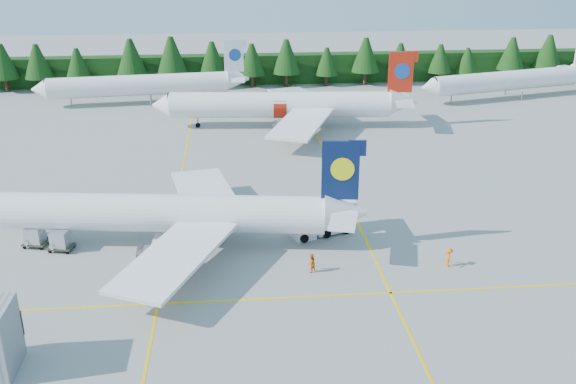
{
  "coord_description": "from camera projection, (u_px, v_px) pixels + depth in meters",
  "views": [
    {
      "loc": [
        -7.29,
        -53.49,
        28.68
      ],
      "look_at": [
        -1.53,
        9.76,
        3.5
      ],
      "focal_mm": 40.0,
      "sensor_mm": 36.0,
      "label": 1
    }
  ],
  "objects": [
    {
      "name": "crew_b",
      "position": [
        311.0,
        263.0,
        58.88
      ],
      "size": [
        1.12,
        1.08,
        1.81
      ],
      "primitive_type": "imported",
      "rotation": [
        0.0,
        0.0,
        3.81
      ],
      "color": "#FB5E05",
      "rests_on": "ground"
    },
    {
      "name": "airliner_far_right",
      "position": [
        502.0,
        81.0,
        121.78
      ],
      "size": [
        37.08,
        12.6,
        11.01
      ],
      "rotation": [
        0.0,
        0.0,
        0.26
      ],
      "color": "white",
      "rests_on": "ground"
    },
    {
      "name": "airstairs",
      "position": [
        175.0,
        238.0,
        63.95
      ],
      "size": [
        4.27,
        5.8,
        3.7
      ],
      "rotation": [
        0.0,
        0.0,
        -0.08
      ],
      "color": "white",
      "rests_on": "ground"
    },
    {
      "name": "airliner_far_left",
      "position": [
        133.0,
        85.0,
        118.05
      ],
      "size": [
        38.43,
        7.64,
        11.19
      ],
      "rotation": [
        0.0,
        0.0,
        0.11
      ],
      "color": "white",
      "rests_on": "ground"
    },
    {
      "name": "airliner_red",
      "position": [
        276.0,
        105.0,
        103.24
      ],
      "size": [
        41.72,
        34.23,
        12.13
      ],
      "rotation": [
        0.0,
        0.0,
        -0.08
      ],
      "color": "white",
      "rests_on": "ground"
    },
    {
      "name": "ground",
      "position": [
        313.0,
        264.0,
        60.7
      ],
      "size": [
        320.0,
        320.0,
        0.0
      ],
      "primitive_type": "plane",
      "color": "gray",
      "rests_on": "ground"
    },
    {
      "name": "crew_a",
      "position": [
        169.0,
        276.0,
        56.52
      ],
      "size": [
        0.78,
        0.63,
        1.86
      ],
      "primitive_type": "imported",
      "rotation": [
        0.0,
        0.0,
        0.31
      ],
      "color": "#EF5C05",
      "rests_on": "ground"
    },
    {
      "name": "crew_c",
      "position": [
        449.0,
        257.0,
        59.9
      ],
      "size": [
        0.54,
        0.78,
        1.83
      ],
      "primitive_type": "imported",
      "rotation": [
        0.0,
        0.0,
        1.61
      ],
      "color": "#FE6505",
      "rests_on": "ground"
    },
    {
      "name": "uld_pair",
      "position": [
        48.0,
        237.0,
        63.25
      ],
      "size": [
        5.36,
        3.36,
        1.77
      ],
      "rotation": [
        0.0,
        0.0,
        -0.22
      ],
      "color": "#303425",
      "rests_on": "ground"
    },
    {
      "name": "taxi_stripe_cross",
      "position": [
        322.0,
        296.0,
        55.14
      ],
      "size": [
        80.0,
        0.25,
        0.01
      ],
      "primitive_type": "cube",
      "color": "yellow",
      "rests_on": "ground"
    },
    {
      "name": "airliner_navy",
      "position": [
        156.0,
        214.0,
        63.38
      ],
      "size": [
        37.91,
        31.01,
        11.05
      ],
      "rotation": [
        0.0,
        0.0,
        -0.13
      ],
      "color": "white",
      "rests_on": "ground"
    },
    {
      "name": "service_truck",
      "position": [
        321.0,
        221.0,
        66.3
      ],
      "size": [
        6.6,
        4.26,
        3.0
      ],
      "rotation": [
        0.0,
        0.0,
        0.35
      ],
      "color": "white",
      "rests_on": "ground"
    },
    {
      "name": "taxi_stripe_a",
      "position": [
        178.0,
        191.0,
        78.03
      ],
      "size": [
        0.25,
        120.0,
        0.01
      ],
      "primitive_type": "cube",
      "color": "yellow",
      "rests_on": "ground"
    },
    {
      "name": "treeline_hedge",
      "position": [
        264.0,
        69.0,
        135.51
      ],
      "size": [
        220.0,
        4.0,
        6.0
      ],
      "primitive_type": "cube",
      "color": "black",
      "rests_on": "ground"
    },
    {
      "name": "taxi_stripe_b",
      "position": [
        341.0,
        186.0,
        79.72
      ],
      "size": [
        0.25,
        120.0,
        0.01
      ],
      "primitive_type": "cube",
      "color": "yellow",
      "rests_on": "ground"
    }
  ]
}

